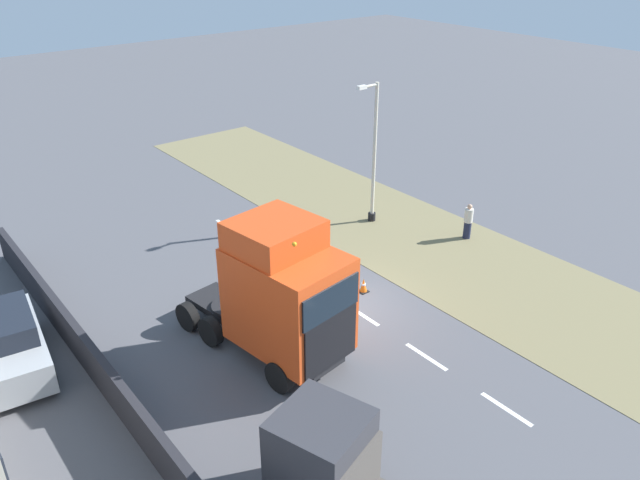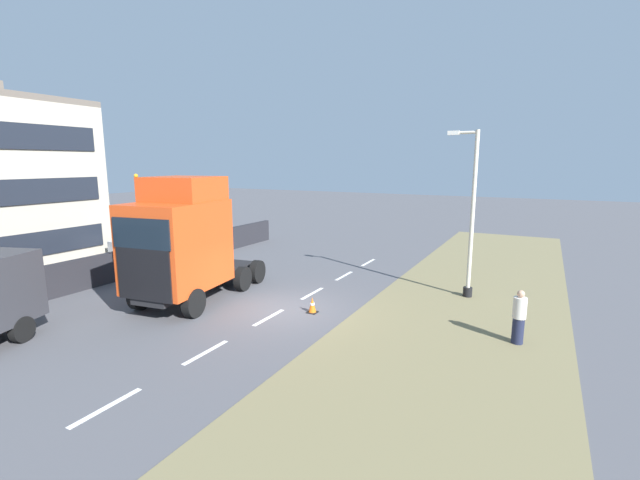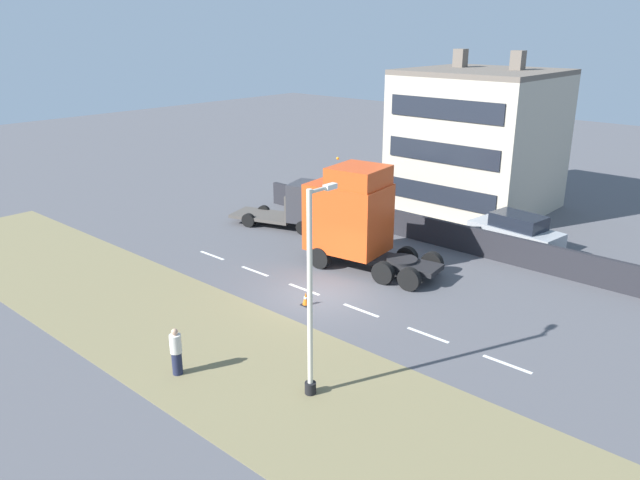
% 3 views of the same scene
% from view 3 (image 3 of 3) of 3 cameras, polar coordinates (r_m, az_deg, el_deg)
% --- Properties ---
extents(ground_plane, '(120.00, 120.00, 0.00)m').
position_cam_3_polar(ground_plane, '(27.02, -0.07, -5.05)').
color(ground_plane, '#515156').
rests_on(ground_plane, ground).
extents(grass_verge, '(7.00, 44.00, 0.01)m').
position_cam_3_polar(grass_verge, '(23.37, -10.10, -9.44)').
color(grass_verge, olive).
rests_on(grass_verge, ground).
extents(lane_markings, '(0.16, 17.80, 0.00)m').
position_cam_3_polar(lane_markings, '(26.60, 1.06, -5.46)').
color(lane_markings, white).
rests_on(lane_markings, ground).
extents(boundary_wall, '(0.25, 24.00, 1.39)m').
position_cam_3_polar(boundary_wall, '(33.56, 10.27, 0.80)').
color(boundary_wall, '#232328').
rests_on(boundary_wall, ground).
extents(building_block, '(8.39, 8.46, 9.64)m').
position_cam_3_polar(building_block, '(40.18, 14.25, 8.81)').
color(building_block, '#B7AD99').
rests_on(building_block, ground).
extents(lorry_cab, '(3.48, 6.76, 5.04)m').
position_cam_3_polar(lorry_cab, '(29.54, 3.01, 2.15)').
color(lorry_cab, black).
rests_on(lorry_cab, ground).
extents(flatbed_truck, '(3.70, 6.12, 2.72)m').
position_cam_3_polar(flatbed_truck, '(35.24, -1.64, 3.24)').
color(flatbed_truck, '#333338').
rests_on(flatbed_truck, ground).
extents(parked_car, '(2.44, 4.84, 1.99)m').
position_cam_3_polar(parked_car, '(33.33, 17.46, 0.59)').
color(parked_car, '#9EA3A8').
rests_on(parked_car, ground).
extents(lamp_post, '(1.30, 0.36, 6.67)m').
position_cam_3_polar(lamp_post, '(18.89, -0.78, -6.05)').
color(lamp_post, black).
rests_on(lamp_post, ground).
extents(pedestrian, '(0.39, 0.39, 1.68)m').
position_cam_3_polar(pedestrian, '(21.43, -13.01, -9.96)').
color(pedestrian, '#1E233D').
rests_on(pedestrian, ground).
extents(traffic_cone_lead, '(0.36, 0.36, 0.58)m').
position_cam_3_polar(traffic_cone_lead, '(25.99, -1.31, -5.39)').
color(traffic_cone_lead, black).
rests_on(traffic_cone_lead, ground).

